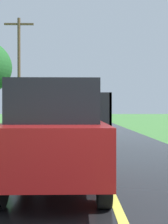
{
  "coord_description": "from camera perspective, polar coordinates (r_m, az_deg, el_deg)",
  "views": [
    {
      "loc": [
        -0.58,
        -2.41,
        1.52
      ],
      "look_at": [
        -0.25,
        12.44,
        1.4
      ],
      "focal_mm": 48.07,
      "sensor_mm": 36.0,
      "label": 1
    }
  ],
  "objects": [
    {
      "name": "banana_truck_near",
      "position": [
        13.42,
        -1.46,
        0.2
      ],
      "size": [
        2.38,
        5.82,
        2.8
      ],
      "color": "#2D2D30",
      "rests_on": "road_surface"
    },
    {
      "name": "following_car",
      "position": [
        5.62,
        -5.18,
        -4.12
      ],
      "size": [
        1.74,
        4.1,
        1.92
      ],
      "color": "maroon",
      "rests_on": "road_surface"
    },
    {
      "name": "banana_truck_far",
      "position": [
        23.48,
        -1.71,
        0.35
      ],
      "size": [
        2.38,
        5.81,
        2.8
      ],
      "color": "#2D2D30",
      "rests_on": "road_surface"
    },
    {
      "name": "utility_pole_roadside",
      "position": [
        20.65,
        -12.26,
        7.63
      ],
      "size": [
        1.95,
        0.2,
        7.63
      ],
      "color": "brown",
      "rests_on": "ground"
    }
  ]
}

